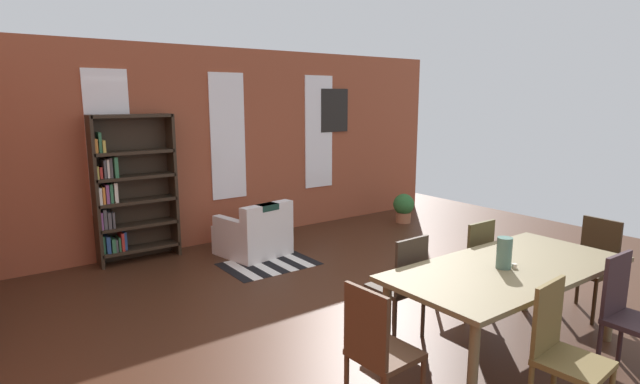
{
  "coord_description": "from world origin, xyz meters",
  "views": [
    {
      "loc": [
        -3.24,
        -2.83,
        2.12
      ],
      "look_at": [
        -0.04,
        1.54,
        1.1
      ],
      "focal_mm": 27.88,
      "sensor_mm": 36.0,
      "label": 1
    }
  ],
  "objects_px": {
    "dining_chair_near_right": "(629,313)",
    "potted_plant_by_shelf": "(404,207)",
    "dining_chair_near_left": "(562,350)",
    "dining_table": "(508,275)",
    "dining_chair_head_right": "(593,263)",
    "dining_chair_far_right": "(470,262)",
    "armchair_white": "(255,235)",
    "bookshelf_tall": "(129,191)",
    "dining_chair_head_left": "(378,348)",
    "dining_chair_far_left": "(401,283)",
    "vase_on_table": "(504,253)"
  },
  "relations": [
    {
      "from": "vase_on_table",
      "to": "dining_chair_head_left",
      "type": "height_order",
      "value": "vase_on_table"
    },
    {
      "from": "bookshelf_tall",
      "to": "dining_chair_head_right",
      "type": "bearing_deg",
      "value": -53.57
    },
    {
      "from": "vase_on_table",
      "to": "dining_chair_head_right",
      "type": "xyz_separation_m",
      "value": [
        1.52,
        -0.0,
        -0.39
      ]
    },
    {
      "from": "dining_chair_head_right",
      "to": "dining_chair_near_left",
      "type": "height_order",
      "value": "same"
    },
    {
      "from": "dining_chair_near_right",
      "to": "potted_plant_by_shelf",
      "type": "xyz_separation_m",
      "value": [
        2.12,
        4.43,
        -0.24
      ]
    },
    {
      "from": "dining_chair_near_right",
      "to": "dining_chair_near_left",
      "type": "distance_m",
      "value": 0.97
    },
    {
      "from": "potted_plant_by_shelf",
      "to": "dining_chair_head_left",
      "type": "bearing_deg",
      "value": -137.46
    },
    {
      "from": "dining_chair_head_left",
      "to": "dining_chair_far_right",
      "type": "bearing_deg",
      "value": 20.87
    },
    {
      "from": "dining_table",
      "to": "dining_chair_head_right",
      "type": "distance_m",
      "value": 1.46
    },
    {
      "from": "dining_table",
      "to": "dining_chair_far_left",
      "type": "relative_size",
      "value": 2.25
    },
    {
      "from": "dining_chair_near_left",
      "to": "dining_chair_far_left",
      "type": "bearing_deg",
      "value": 89.7
    },
    {
      "from": "armchair_white",
      "to": "potted_plant_by_shelf",
      "type": "distance_m",
      "value": 2.95
    },
    {
      "from": "dining_chair_near_left",
      "to": "bookshelf_tall",
      "type": "xyz_separation_m",
      "value": [
        -1.29,
        5.09,
        0.43
      ]
    },
    {
      "from": "dining_table",
      "to": "dining_chair_near_right",
      "type": "relative_size",
      "value": 2.25
    },
    {
      "from": "armchair_white",
      "to": "dining_chair_head_left",
      "type": "bearing_deg",
      "value": -106.64
    },
    {
      "from": "dining_chair_far_left",
      "to": "armchair_white",
      "type": "xyz_separation_m",
      "value": [
        0.13,
        2.91,
        -0.23
      ]
    },
    {
      "from": "dining_chair_near_left",
      "to": "bookshelf_tall",
      "type": "bearing_deg",
      "value": 104.23
    },
    {
      "from": "bookshelf_tall",
      "to": "potted_plant_by_shelf",
      "type": "xyz_separation_m",
      "value": [
        4.38,
        -0.66,
        -0.67
      ]
    },
    {
      "from": "dining_chair_far_left",
      "to": "dining_table",
      "type": "bearing_deg",
      "value": -56.65
    },
    {
      "from": "dining_chair_head_left",
      "to": "bookshelf_tall",
      "type": "distance_m",
      "value": 4.4
    },
    {
      "from": "dining_chair_head_right",
      "to": "dining_chair_far_right",
      "type": "bearing_deg",
      "value": 142.7
    },
    {
      "from": "vase_on_table",
      "to": "dining_chair_head_right",
      "type": "distance_m",
      "value": 1.57
    },
    {
      "from": "dining_chair_far_left",
      "to": "dining_chair_head_right",
      "type": "xyz_separation_m",
      "value": [
        1.92,
        -0.73,
        0.0
      ]
    },
    {
      "from": "dining_chair_near_left",
      "to": "dining_chair_head_left",
      "type": "bearing_deg",
      "value": 142.75
    },
    {
      "from": "dining_table",
      "to": "bookshelf_tall",
      "type": "xyz_separation_m",
      "value": [
        -1.78,
        4.36,
        0.24
      ]
    },
    {
      "from": "vase_on_table",
      "to": "dining_chair_near_left",
      "type": "xyz_separation_m",
      "value": [
        -0.41,
        -0.73,
        -0.39
      ]
    },
    {
      "from": "dining_chair_far_left",
      "to": "armchair_white",
      "type": "bearing_deg",
      "value": 87.51
    },
    {
      "from": "dining_chair_head_left",
      "to": "dining_chair_near_right",
      "type": "distance_m",
      "value": 2.06
    },
    {
      "from": "bookshelf_tall",
      "to": "potted_plant_by_shelf",
      "type": "bearing_deg",
      "value": -8.55
    },
    {
      "from": "dining_chair_head_right",
      "to": "dining_chair_near_left",
      "type": "xyz_separation_m",
      "value": [
        -1.93,
        -0.73,
        0.0
      ]
    },
    {
      "from": "dining_table",
      "to": "dining_chair_head_right",
      "type": "xyz_separation_m",
      "value": [
        1.44,
        -0.0,
        -0.19
      ]
    },
    {
      "from": "dining_chair_head_right",
      "to": "armchair_white",
      "type": "bearing_deg",
      "value": 116.25
    },
    {
      "from": "vase_on_table",
      "to": "dining_chair_far_right",
      "type": "relative_size",
      "value": 0.27
    },
    {
      "from": "vase_on_table",
      "to": "dining_chair_near_right",
      "type": "bearing_deg",
      "value": -52.33
    },
    {
      "from": "vase_on_table",
      "to": "bookshelf_tall",
      "type": "relative_size",
      "value": 0.13
    },
    {
      "from": "vase_on_table",
      "to": "dining_chair_near_left",
      "type": "relative_size",
      "value": 0.27
    },
    {
      "from": "dining_chair_far_left",
      "to": "dining_chair_near_left",
      "type": "distance_m",
      "value": 1.46
    },
    {
      "from": "dining_chair_head_right",
      "to": "dining_chair_far_right",
      "type": "height_order",
      "value": "same"
    },
    {
      "from": "dining_chair_head_right",
      "to": "bookshelf_tall",
      "type": "distance_m",
      "value": 5.44
    },
    {
      "from": "dining_chair_near_right",
      "to": "armchair_white",
      "type": "distance_m",
      "value": 4.46
    },
    {
      "from": "dining_chair_far_left",
      "to": "bookshelf_tall",
      "type": "distance_m",
      "value": 3.88
    },
    {
      "from": "vase_on_table",
      "to": "armchair_white",
      "type": "distance_m",
      "value": 3.7
    },
    {
      "from": "dining_chair_near_left",
      "to": "bookshelf_tall",
      "type": "distance_m",
      "value": 5.27
    },
    {
      "from": "dining_chair_far_left",
      "to": "potted_plant_by_shelf",
      "type": "distance_m",
      "value": 4.29
    },
    {
      "from": "dining_chair_head_left",
      "to": "dining_chair_head_right",
      "type": "bearing_deg",
      "value": 0.01
    },
    {
      "from": "potted_plant_by_shelf",
      "to": "vase_on_table",
      "type": "bearing_deg",
      "value": -125.88
    },
    {
      "from": "dining_chair_far_right",
      "to": "armchair_white",
      "type": "xyz_separation_m",
      "value": [
        -0.83,
        2.91,
        -0.23
      ]
    },
    {
      "from": "dining_chair_far_right",
      "to": "vase_on_table",
      "type": "bearing_deg",
      "value": -127.61
    },
    {
      "from": "dining_chair_head_left",
      "to": "dining_chair_head_right",
      "type": "height_order",
      "value": "same"
    },
    {
      "from": "dining_table",
      "to": "dining_chair_head_right",
      "type": "relative_size",
      "value": 2.25
    }
  ]
}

